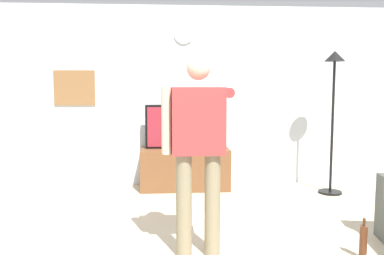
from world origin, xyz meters
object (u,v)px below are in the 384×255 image
object	(u,v)px
tv_stand	(185,169)
floor_lamp	(334,93)
framed_picture	(75,88)
person_standing_nearer_lamp	(198,142)
television	(185,127)
wall_clock	(184,34)
beverage_bottle	(363,242)

from	to	relation	value
tv_stand	floor_lamp	bearing A→B (deg)	-11.24
floor_lamp	framed_picture	bearing A→B (deg)	169.18
floor_lamp	person_standing_nearer_lamp	distance (m)	2.85
framed_picture	person_standing_nearer_lamp	bearing A→B (deg)	-58.61
television	framed_picture	size ratio (longest dim) A/B	1.92
wall_clock	floor_lamp	bearing A→B (deg)	-18.86
floor_lamp	beverage_bottle	world-z (taller)	floor_lamp
tv_stand	person_standing_nearer_lamp	distance (m)	2.47
television	person_standing_nearer_lamp	world-z (taller)	person_standing_nearer_lamp
tv_stand	beverage_bottle	size ratio (longest dim) A/B	3.54
framed_picture	beverage_bottle	bearing A→B (deg)	-42.95
framed_picture	person_standing_nearer_lamp	distance (m)	3.14
wall_clock	beverage_bottle	bearing A→B (deg)	-63.23
tv_stand	framed_picture	size ratio (longest dim) A/B	2.15
wall_clock	framed_picture	xyz separation A→B (m)	(-1.62, 0.00, -0.79)
person_standing_nearer_lamp	beverage_bottle	distance (m)	1.69
tv_stand	television	xyz separation A→B (m)	(-0.00, 0.05, 0.62)
floor_lamp	person_standing_nearer_lamp	bearing A→B (deg)	-136.15
framed_picture	person_standing_nearer_lamp	world-z (taller)	person_standing_nearer_lamp
television	floor_lamp	world-z (taller)	floor_lamp
television	floor_lamp	distance (m)	2.14
tv_stand	floor_lamp	world-z (taller)	floor_lamp
tv_stand	wall_clock	distance (m)	2.00
floor_lamp	tv_stand	bearing A→B (deg)	168.76
television	framed_picture	bearing A→B (deg)	171.29
television	wall_clock	xyz separation A→B (m)	(0.00, 0.24, 1.36)
framed_picture	person_standing_nearer_lamp	xyz separation A→B (m)	(1.62, -2.65, -0.46)
floor_lamp	person_standing_nearer_lamp	xyz separation A→B (m)	(-2.03, -1.96, -0.40)
wall_clock	beverage_bottle	size ratio (longest dim) A/B	0.78
tv_stand	person_standing_nearer_lamp	size ratio (longest dim) A/B	0.73
tv_stand	framed_picture	bearing A→B (deg)	169.70
framed_picture	floor_lamp	xyz separation A→B (m)	(3.65, -0.70, -0.06)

